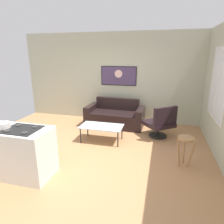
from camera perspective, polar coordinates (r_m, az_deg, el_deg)
ground at (r=4.56m, az=-5.48°, el=-11.65°), size 6.40×6.40×0.04m
back_wall at (r=6.40m, az=1.64°, el=9.90°), size 6.40×0.05×2.80m
couch at (r=6.05m, az=0.90°, el=-1.32°), size 1.76×0.88×0.81m
coffee_table at (r=4.93m, az=-3.04°, el=-4.40°), size 1.05×0.57×0.40m
armchair at (r=5.25m, az=13.90°, el=-3.09°), size 0.93×0.92×0.88m
bar_stool at (r=4.07m, az=20.61°, el=-8.65°), size 0.36×0.35×0.60m
kitchen_counter at (r=4.02m, az=-26.99°, el=-10.10°), size 1.46×0.63×0.91m
mixing_bowl at (r=3.88m, az=-29.01°, el=-3.46°), size 0.22×0.22×0.11m
wall_painting at (r=6.34m, az=1.91°, el=10.47°), size 1.15×0.03×0.61m
window at (r=4.86m, az=28.54°, el=7.19°), size 0.03×1.30×1.56m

